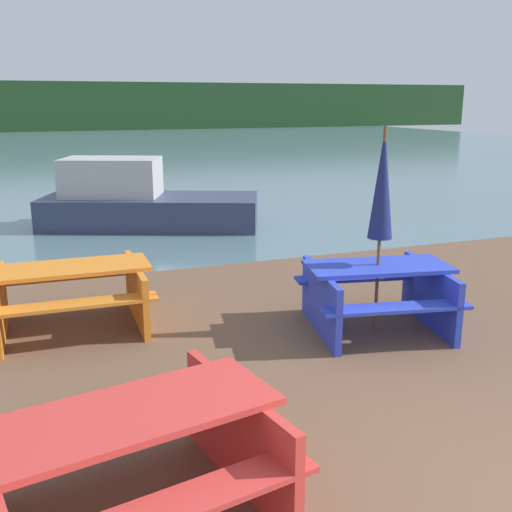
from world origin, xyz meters
TOP-DOWN VIEW (x-y plane):
  - water at (0.00, 31.63)m, footprint 60.00×50.00m
  - far_treeline at (0.00, 51.63)m, footprint 80.00×1.60m
  - picnic_table_red at (-2.62, 1.20)m, footprint 2.03×1.70m
  - picnic_table_blue at (0.48, 3.46)m, footprint 1.79×1.65m
  - picnic_table_orange at (-2.71, 4.67)m, footprint 1.77×1.41m
  - umbrella_navy at (0.48, 3.46)m, footprint 0.27×0.27m
  - boat at (-0.98, 10.01)m, footprint 4.55×3.07m

SIDE VIEW (x-z plane):
  - water at x=0.00m, z-range 0.00..0.00m
  - picnic_table_blue at x=0.48m, z-range 0.07..0.82m
  - picnic_table_orange at x=-2.71m, z-range 0.09..0.81m
  - picnic_table_red at x=-2.62m, z-range 0.08..0.83m
  - boat at x=-0.98m, z-range -0.19..1.19m
  - umbrella_navy at x=0.48m, z-range 0.51..2.74m
  - far_treeline at x=0.00m, z-range 0.00..4.00m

